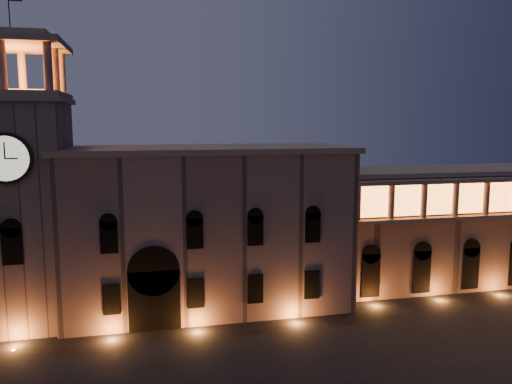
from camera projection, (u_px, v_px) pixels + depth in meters
government_building at (207, 227)px, 54.50m from camera, size 30.80×12.80×17.60m
clock_tower at (22, 201)px, 49.10m from camera, size 9.80×9.80×32.40m
colonnade_wing at (470, 223)px, 63.94m from camera, size 40.60×11.50×14.50m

